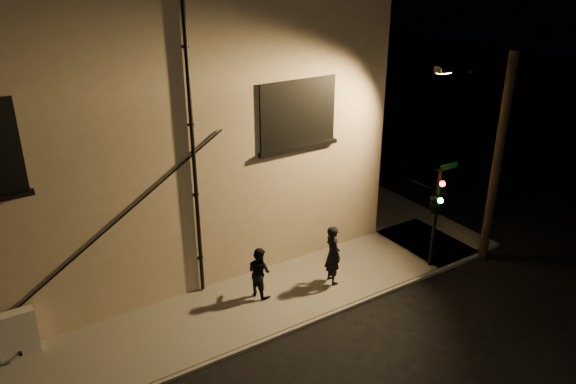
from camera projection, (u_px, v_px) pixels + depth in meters
ground at (309, 323)px, 15.37m from camera, size 90.00×90.00×0.00m
sidewalk at (265, 245)px, 19.34m from camera, size 21.00×16.00×0.12m
building at (88, 110)px, 19.08m from camera, size 16.20×12.23×8.80m
pedestrian_a at (333, 255)px, 16.73m from camera, size 0.54×0.74×1.87m
pedestrian_b at (259, 272)px, 16.15m from camera, size 0.75×0.87×1.53m
traffic_signal at (435, 203)px, 16.93m from camera, size 1.19×1.98×3.39m
streetlamp_pole at (494, 154)px, 17.25m from camera, size 2.02×1.38×6.80m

